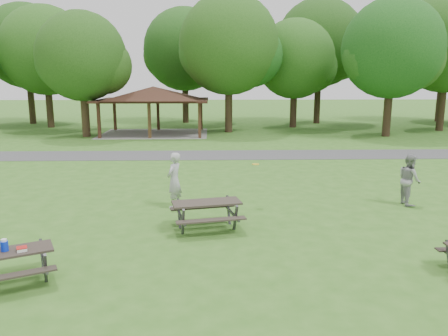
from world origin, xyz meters
TOP-DOWN VIEW (x-y plane):
  - ground at (0.00, 0.00)m, footprint 160.00×160.00m
  - asphalt_path at (0.00, 14.00)m, footprint 120.00×3.20m
  - pavilion at (-4.00, 24.00)m, footprint 8.60×7.01m
  - tree_row_c at (-13.90, 29.03)m, footprint 8.19×7.80m
  - tree_row_d at (-8.92, 22.53)m, footprint 6.93×6.60m
  - tree_row_e at (2.10, 25.03)m, footprint 8.40×8.00m
  - tree_row_f at (8.09, 28.53)m, footprint 7.35×7.00m
  - tree_row_g at (14.09, 22.03)m, footprint 7.77×7.40m
  - tree_deep_a at (-16.90, 32.53)m, footprint 8.40×8.00m
  - tree_deep_b at (-1.90, 33.03)m, footprint 8.40×8.00m
  - tree_deep_c at (11.10, 32.03)m, footprint 8.82×8.40m
  - tree_deep_d at (24.10, 33.53)m, footprint 8.40×8.00m
  - picnic_table_middle at (0.41, 1.35)m, footprint 2.29×1.98m
  - frisbee_in_flight at (2.08, 3.64)m, footprint 0.31×0.31m
  - frisbee_thrower at (-0.72, 3.61)m, footprint 0.70×0.83m
  - frisbee_catcher at (7.53, 3.72)m, footprint 0.70×0.89m

SIDE VIEW (x-z plane):
  - ground at x=0.00m, z-range 0.00..0.00m
  - asphalt_path at x=0.00m, z-range 0.00..0.02m
  - picnic_table_middle at x=0.41m, z-range 0.21..1.07m
  - frisbee_catcher at x=7.53m, z-range 0.00..1.80m
  - frisbee_thrower at x=-0.72m, z-range 0.00..1.92m
  - frisbee_in_flight at x=2.08m, z-range 1.49..1.51m
  - pavilion at x=-4.00m, z-range 1.18..4.94m
  - tree_row_d at x=-8.92m, z-range 1.13..10.41m
  - tree_row_f at x=8.09m, z-range 1.06..10.62m
  - tree_row_g at x=14.09m, z-range 1.20..11.46m
  - tree_row_c at x=-13.90m, z-range 1.20..11.87m
  - tree_row_e at x=2.10m, z-range 1.27..12.29m
  - tree_deep_b at x=-1.90m, z-range 1.32..12.45m
  - tree_deep_d at x=24.10m, z-range 1.39..12.66m
  - tree_deep_a at x=-16.90m, z-range 1.44..12.82m
  - tree_deep_c at x=11.10m, z-range 1.49..13.39m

